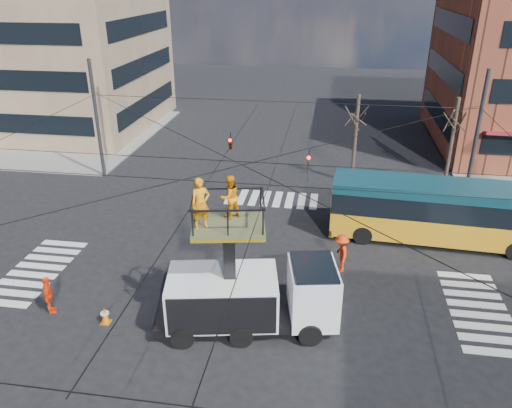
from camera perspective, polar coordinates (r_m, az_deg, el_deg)
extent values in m
plane|color=black|center=(22.62, -1.42, -9.69)|extent=(120.00, 120.00, 0.00)
cube|color=slate|center=(48.03, -22.30, 7.48)|extent=(18.00, 18.00, 0.12)
cube|color=black|center=(44.00, -27.09, 8.26)|extent=(15.30, 0.12, 1.50)
cube|color=black|center=(46.62, -12.25, 11.19)|extent=(0.12, 13.60, 1.50)
cube|color=black|center=(45.99, -12.63, 15.22)|extent=(0.12, 13.60, 1.50)
cube|color=black|center=(45.59, -13.04, 19.34)|extent=(0.12, 13.60, 1.50)
cube|color=black|center=(44.44, 20.03, 9.77)|extent=(0.12, 13.60, 1.58)
cube|color=black|center=(43.76, 20.70, 14.19)|extent=(0.12, 13.60, 1.57)
cube|color=black|center=(43.35, 21.42, 18.71)|extent=(0.12, 13.60, 1.57)
cylinder|color=#2D2D30|center=(32.75, 23.87, 7.03)|extent=(0.24, 0.24, 8.00)
cylinder|color=#2D2D30|center=(35.16, -17.71, 9.07)|extent=(0.24, 0.24, 8.00)
cylinder|color=black|center=(31.36, 2.42, 11.63)|extent=(24.00, 0.03, 0.03)
cylinder|color=black|center=(10.10, -14.69, -20.72)|extent=(24.00, 0.03, 0.03)
cylinder|color=black|center=(19.90, -1.59, 4.48)|extent=(24.02, 24.02, 0.03)
cylinder|color=black|center=(19.90, -1.59, 4.48)|extent=(24.02, 24.02, 0.03)
cylinder|color=black|center=(18.91, -2.23, 2.39)|extent=(24.00, 0.03, 0.03)
cylinder|color=black|center=(21.11, -1.00, 4.83)|extent=(24.00, 0.03, 0.03)
cylinder|color=black|center=(20.28, -4.92, 3.59)|extent=(0.03, 24.00, 0.03)
cylinder|color=black|center=(19.87, 1.83, 3.22)|extent=(0.03, 24.00, 0.03)
imported|color=black|center=(22.72, 6.04, 4.81)|extent=(0.16, 0.20, 1.00)
imported|color=black|center=(25.00, -2.92, 7.38)|extent=(0.26, 1.24, 0.50)
cylinder|color=#382B21|center=(33.37, 11.26, 7.17)|extent=(0.24, 0.24, 6.00)
cylinder|color=#382B21|center=(34.18, 21.40, 6.35)|extent=(0.24, 0.24, 6.00)
cube|color=black|center=(20.21, -1.14, -12.52)|extent=(7.29, 3.46, 0.30)
cube|color=white|center=(19.81, 6.49, -9.99)|extent=(2.22, 2.69, 2.20)
cube|color=black|center=(19.37, 6.61, -8.04)|extent=(2.00, 2.56, 0.80)
cube|color=white|center=(19.69, -3.82, -10.46)|extent=(4.59, 3.24, 1.80)
cylinder|color=black|center=(19.53, 6.21, -14.59)|extent=(0.95, 0.51, 0.90)
cylinder|color=black|center=(21.35, 5.39, -10.69)|extent=(0.95, 0.51, 0.90)
cylinder|color=black|center=(19.37, -1.70, -14.82)|extent=(0.95, 0.51, 0.90)
cylinder|color=black|center=(21.19, -1.73, -10.87)|extent=(0.95, 0.51, 0.90)
cylinder|color=black|center=(19.50, -8.40, -14.81)|extent=(0.95, 0.51, 0.90)
cylinder|color=black|center=(21.32, -7.77, -10.89)|extent=(0.95, 0.51, 0.90)
cube|color=black|center=(18.84, -3.04, -6.63)|extent=(0.53, 0.53, 3.17)
cube|color=#45462A|center=(18.07, -3.15, -2.33)|extent=(2.95, 2.55, 0.12)
cube|color=yellow|center=(18.13, -3.14, -2.67)|extent=(2.95, 2.55, 0.12)
imported|color=orange|center=(17.40, -6.35, 0.06)|extent=(0.81, 0.73, 1.87)
imported|color=orange|center=(18.10, -3.03, 0.81)|extent=(1.01, 1.01, 1.65)
cube|color=orange|center=(27.72, 20.45, -2.23)|extent=(11.51, 3.30, 1.30)
cube|color=black|center=(27.23, 20.81, 0.02)|extent=(11.51, 3.24, 1.10)
cube|color=#0E343E|center=(26.93, 21.07, 1.57)|extent=(11.51, 3.30, 0.50)
cube|color=orange|center=(27.11, 8.96, 0.02)|extent=(0.40, 2.48, 2.80)
cube|color=black|center=(27.60, 8.70, -2.14)|extent=(0.31, 2.60, 0.30)
cube|color=gold|center=(26.61, 9.35, 2.45)|extent=(0.20, 1.60, 0.35)
cylinder|color=black|center=(26.51, 12.08, -3.49)|extent=(1.02, 0.36, 1.00)
cylinder|color=black|center=(28.62, 12.19, -1.30)|extent=(1.02, 0.36, 1.00)
cylinder|color=black|center=(29.69, 26.56, -2.53)|extent=(1.02, 0.36, 1.00)
cone|color=orange|center=(21.37, -16.87, -12.08)|extent=(0.36, 0.36, 0.71)
imported|color=#FF3E10|center=(22.43, -22.64, -9.59)|extent=(0.79, 1.07, 1.69)
imported|color=red|center=(23.76, 9.70, -5.57)|extent=(0.93, 1.33, 1.88)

